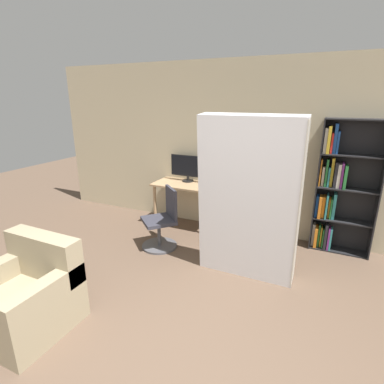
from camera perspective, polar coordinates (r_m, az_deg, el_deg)
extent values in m
cube|color=#C6B793|center=(4.75, 14.88, 7.48)|extent=(8.00, 0.06, 2.70)
cube|color=tan|center=(4.98, -0.88, 1.35)|extent=(1.14, 0.56, 0.03)
cylinder|color=tan|center=(5.16, -7.05, -2.66)|extent=(0.05, 0.05, 0.73)
cylinder|color=tan|center=(4.72, 3.58, -4.47)|extent=(0.05, 0.05, 0.73)
cylinder|color=tan|center=(5.51, -4.66, -1.25)|extent=(0.05, 0.05, 0.73)
cylinder|color=tan|center=(5.11, 5.38, -2.80)|extent=(0.05, 0.05, 0.73)
cylinder|color=black|center=(5.14, -0.77, 2.16)|extent=(0.19, 0.19, 0.02)
cylinder|color=black|center=(5.13, -0.78, 2.71)|extent=(0.04, 0.04, 0.08)
cube|color=black|center=(5.09, -0.76, 5.00)|extent=(0.63, 0.02, 0.36)
cube|color=black|center=(5.08, -0.79, 4.98)|extent=(0.61, 0.03, 0.34)
cylinder|color=#4C4C51|center=(4.58, -6.19, -10.11)|extent=(0.52, 0.52, 0.03)
cylinder|color=#4C4C51|center=(4.49, -6.28, -7.87)|extent=(0.05, 0.05, 0.37)
cube|color=#33333D|center=(4.41, -6.37, -5.43)|extent=(0.62, 0.62, 0.05)
cube|color=#33333D|center=(4.37, -3.97, -2.03)|extent=(0.32, 0.29, 0.45)
cube|color=black|center=(4.60, 22.68, 1.13)|extent=(0.02, 0.27, 1.88)
cube|color=black|center=(4.65, 32.12, -0.08)|extent=(0.02, 0.27, 1.88)
cube|color=black|center=(4.74, 27.39, 0.93)|extent=(0.79, 0.02, 1.88)
cube|color=black|center=(4.93, 25.91, -9.85)|extent=(0.75, 0.24, 0.02)
cube|color=black|center=(4.75, 26.65, -4.84)|extent=(0.75, 0.24, 0.02)
cube|color=black|center=(4.61, 27.43, 0.52)|extent=(0.75, 0.24, 0.02)
cube|color=black|center=(4.51, 28.25, 6.17)|extent=(0.75, 0.24, 0.02)
cube|color=black|center=(4.46, 29.11, 12.01)|extent=(0.75, 0.24, 0.02)
cube|color=silver|center=(4.88, 22.10, -7.33)|extent=(0.04, 0.15, 0.34)
cube|color=orange|center=(4.84, 22.53, -7.78)|extent=(0.04, 0.19, 0.30)
cube|color=#287A38|center=(4.87, 23.02, -7.49)|extent=(0.02, 0.14, 0.34)
cube|color=gold|center=(4.89, 23.35, -7.64)|extent=(0.02, 0.15, 0.30)
cube|color=#287A38|center=(4.88, 23.68, -7.83)|extent=(0.02, 0.19, 0.29)
cube|color=#232328|center=(4.83, 24.13, -7.54)|extent=(0.04, 0.20, 0.38)
cube|color=#7A2D84|center=(4.82, 24.57, -7.97)|extent=(0.02, 0.15, 0.33)
cube|color=teal|center=(4.82, 24.89, -8.04)|extent=(0.03, 0.14, 0.33)
cube|color=#1E4C9E|center=(4.69, 22.69, -2.40)|extent=(0.03, 0.15, 0.32)
cube|color=orange|center=(4.66, 23.23, -2.57)|extent=(0.04, 0.18, 0.32)
cube|color=orange|center=(4.71, 23.76, -2.47)|extent=(0.04, 0.18, 0.31)
cube|color=teal|center=(4.67, 24.27, -2.45)|extent=(0.02, 0.18, 0.36)
cube|color=orange|center=(4.73, 24.64, -2.69)|extent=(0.03, 0.14, 0.28)
cube|color=#287A38|center=(4.71, 24.97, -2.72)|extent=(0.02, 0.19, 0.30)
cube|color=teal|center=(4.71, 25.45, -2.35)|extent=(0.04, 0.18, 0.37)
cube|color=orange|center=(4.56, 23.32, 3.50)|extent=(0.02, 0.16, 0.38)
cube|color=silver|center=(4.60, 23.71, 2.85)|extent=(0.03, 0.15, 0.27)
cube|color=#287A38|center=(4.57, 24.27, 3.41)|extent=(0.03, 0.15, 0.38)
cube|color=teal|center=(4.57, 24.61, 2.65)|extent=(0.03, 0.14, 0.27)
cube|color=gold|center=(4.59, 25.15, 3.48)|extent=(0.03, 0.15, 0.40)
cube|color=#232328|center=(4.56, 25.69, 2.98)|extent=(0.04, 0.16, 0.35)
cube|color=silver|center=(4.57, 26.18, 2.81)|extent=(0.04, 0.17, 0.33)
cube|color=#7A2D84|center=(4.57, 26.67, 2.89)|extent=(0.03, 0.19, 0.35)
cube|color=#287A38|center=(4.55, 27.19, 2.60)|extent=(0.04, 0.16, 0.33)
cube|color=silver|center=(4.46, 24.12, 8.93)|extent=(0.04, 0.13, 0.34)
cube|color=gold|center=(4.46, 24.68, 9.05)|extent=(0.04, 0.20, 0.36)
cube|color=red|center=(4.49, 25.12, 8.44)|extent=(0.03, 0.15, 0.27)
cube|color=#1E4C9E|center=(4.49, 25.67, 9.16)|extent=(0.04, 0.14, 0.39)
cube|color=#1E4C9E|center=(4.51, 26.07, 8.50)|extent=(0.03, 0.17, 0.30)
cube|color=silver|center=(3.55, 10.65, -1.58)|extent=(1.16, 0.38, 1.97)
cube|color=beige|center=(3.47, 19.85, -2.82)|extent=(0.01, 0.38, 1.93)
cube|color=gray|center=(3.46, -29.31, -18.88)|extent=(0.85, 0.80, 0.40)
cube|color=gray|center=(3.39, -26.31, -10.76)|extent=(0.85, 0.20, 0.45)
cube|color=gray|center=(3.06, -26.17, -16.69)|extent=(0.16, 0.80, 0.20)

